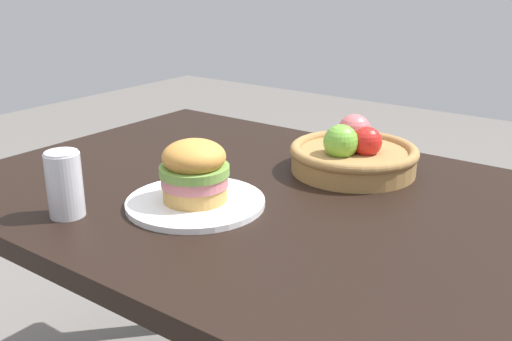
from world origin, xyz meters
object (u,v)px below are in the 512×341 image
Objects in this scene: plate at (196,202)px; sandwich at (194,171)px; soda_can at (65,184)px; fruit_basket at (353,154)px.

plate is 2.01× the size of sandwich.
plate is at bearing 0.00° from sandwich.
soda_can is (-0.16, -0.18, 0.06)m from plate.
soda_can is at bearing -120.00° from fruit_basket.
sandwich is 0.24m from soda_can.
sandwich is at bearing 48.28° from soda_can.
soda_can is at bearing -131.72° from sandwich.
fruit_basket is at bearing 67.13° from plate.
sandwich is 0.40m from fruit_basket.
plate is 0.25m from soda_can.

